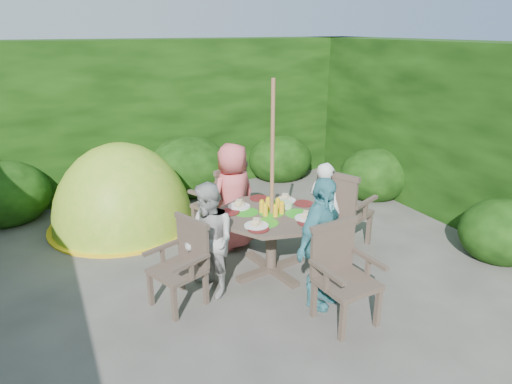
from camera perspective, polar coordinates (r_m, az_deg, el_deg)
name	(u,v)px	position (r m, az deg, el deg)	size (l,w,h in m)	color
ground	(233,296)	(4.96, -2.88, -12.84)	(60.00, 60.00, 0.00)	#46433E
hedge_enclosure	(188,152)	(5.61, -8.49, 4.92)	(9.00, 9.00, 2.50)	black
patio_table	(272,222)	(5.13, 1.99, -3.80)	(1.45, 1.45, 0.88)	#3C3027
parasol_pole	(272,182)	(4.96, 2.02, 1.30)	(0.04, 0.04, 2.20)	brown
garden_chair_right	(342,209)	(5.82, 10.71, -2.06)	(0.72, 0.76, 1.00)	#3C3027
garden_chair_left	(183,262)	(4.70, -9.15, -8.64)	(0.60, 0.64, 0.85)	#3C3027
garden_chair_back	(223,201)	(6.02, -4.17, -1.09)	(0.76, 0.72, 0.99)	#3C3027
garden_chair_front	(342,272)	(4.46, 10.66, -9.85)	(0.59, 0.53, 0.92)	#3C3027
child_right	(324,209)	(5.62, 8.48, -2.14)	(0.43, 0.28, 1.18)	silver
child_left	(209,241)	(4.74, -5.84, -6.09)	(0.60, 0.46, 1.22)	#AAA9A4
child_back	(233,197)	(5.72, -2.87, -0.58)	(0.67, 0.43, 1.36)	#D7595C
child_front	(321,243)	(4.55, 8.07, -6.38)	(0.80, 0.33, 1.36)	teal
dome_tent	(125,225)	(6.85, -16.08, -3.94)	(2.25, 2.25, 2.38)	#76B522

